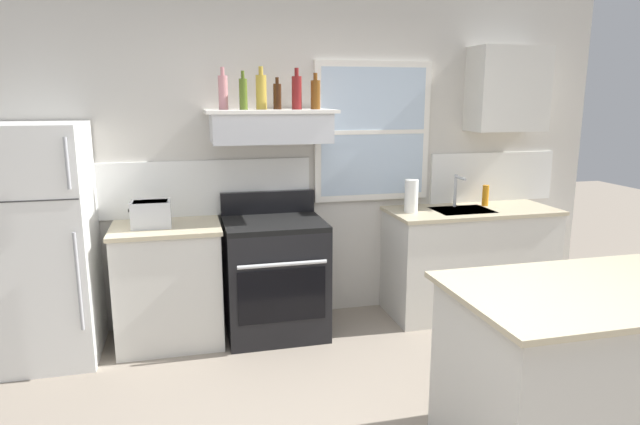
# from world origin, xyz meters

# --- Properties ---
(back_wall) EXTENTS (5.40, 0.11, 2.70)m
(back_wall) POSITION_xyz_m (0.03, 2.23, 1.35)
(back_wall) COLOR beige
(back_wall) RESTS_ON ground_plane
(refrigerator) EXTENTS (0.70, 0.72, 1.67)m
(refrigerator) POSITION_xyz_m (-1.90, 1.84, 0.83)
(refrigerator) COLOR white
(refrigerator) RESTS_ON ground_plane
(counter_left_of_stove) EXTENTS (0.79, 0.63, 0.91)m
(counter_left_of_stove) POSITION_xyz_m (-1.05, 1.90, 0.46)
(counter_left_of_stove) COLOR silver
(counter_left_of_stove) RESTS_ON ground_plane
(toaster) EXTENTS (0.30, 0.20, 0.19)m
(toaster) POSITION_xyz_m (-1.15, 1.87, 1.01)
(toaster) COLOR silver
(toaster) RESTS_ON counter_left_of_stove
(stove_range) EXTENTS (0.76, 0.69, 1.09)m
(stove_range) POSITION_xyz_m (-0.25, 1.86, 0.46)
(stove_range) COLOR black
(stove_range) RESTS_ON ground_plane
(range_hood_shelf) EXTENTS (0.96, 0.52, 0.24)m
(range_hood_shelf) POSITION_xyz_m (-0.25, 1.96, 1.62)
(range_hood_shelf) COLOR silver
(bottle_rose_pink) EXTENTS (0.07, 0.07, 0.31)m
(bottle_rose_pink) POSITION_xyz_m (-0.59, 2.01, 1.87)
(bottle_rose_pink) COLOR #C67F84
(bottle_rose_pink) RESTS_ON range_hood_shelf
(bottle_olive_oil_square) EXTENTS (0.06, 0.06, 0.28)m
(bottle_olive_oil_square) POSITION_xyz_m (-0.45, 1.91, 1.86)
(bottle_olive_oil_square) COLOR #4C601E
(bottle_olive_oil_square) RESTS_ON range_hood_shelf
(bottle_champagne_gold_foil) EXTENTS (0.08, 0.08, 0.31)m
(bottle_champagne_gold_foil) POSITION_xyz_m (-0.31, 1.98, 1.88)
(bottle_champagne_gold_foil) COLOR #B29333
(bottle_champagne_gold_foil) RESTS_ON range_hood_shelf
(bottle_brown_stout) EXTENTS (0.06, 0.06, 0.24)m
(bottle_brown_stout) POSITION_xyz_m (-0.18, 2.00, 1.84)
(bottle_brown_stout) COLOR #381E0F
(bottle_brown_stout) RESTS_ON range_hood_shelf
(bottle_red_label_wine) EXTENTS (0.07, 0.07, 0.30)m
(bottle_red_label_wine) POSITION_xyz_m (-0.05, 1.90, 1.87)
(bottle_red_label_wine) COLOR maroon
(bottle_red_label_wine) RESTS_ON range_hood_shelf
(bottle_amber_wine) EXTENTS (0.07, 0.07, 0.27)m
(bottle_amber_wine) POSITION_xyz_m (0.09, 1.91, 1.86)
(bottle_amber_wine) COLOR brown
(bottle_amber_wine) RESTS_ON range_hood_shelf
(counter_right_with_sink) EXTENTS (1.43, 0.63, 0.91)m
(counter_right_with_sink) POSITION_xyz_m (1.45, 1.90, 0.46)
(counter_right_with_sink) COLOR silver
(counter_right_with_sink) RESTS_ON ground_plane
(sink_faucet) EXTENTS (0.03, 0.17, 0.28)m
(sink_faucet) POSITION_xyz_m (1.35, 2.00, 1.08)
(sink_faucet) COLOR silver
(sink_faucet) RESTS_ON counter_right_with_sink
(paper_towel_roll) EXTENTS (0.11, 0.11, 0.27)m
(paper_towel_roll) POSITION_xyz_m (0.89, 1.90, 1.04)
(paper_towel_roll) COLOR white
(paper_towel_roll) RESTS_ON counter_right_with_sink
(dish_soap_bottle) EXTENTS (0.06, 0.06, 0.18)m
(dish_soap_bottle) POSITION_xyz_m (1.63, 2.00, 1.00)
(dish_soap_bottle) COLOR orange
(dish_soap_bottle) RESTS_ON counter_right_with_sink
(kitchen_island) EXTENTS (1.40, 0.90, 0.91)m
(kitchen_island) POSITION_xyz_m (1.05, -0.02, 0.46)
(kitchen_island) COLOR silver
(kitchen_island) RESTS_ON ground_plane
(upper_cabinet_right) EXTENTS (0.64, 0.32, 0.70)m
(upper_cabinet_right) POSITION_xyz_m (1.80, 2.04, 1.90)
(upper_cabinet_right) COLOR silver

